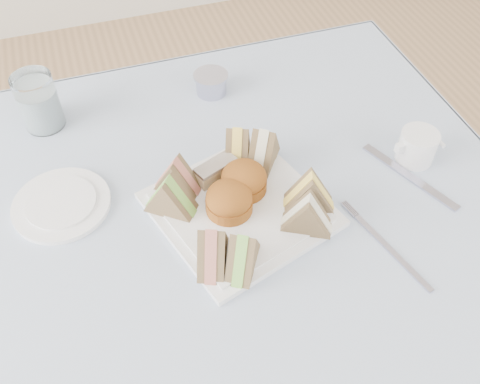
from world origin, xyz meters
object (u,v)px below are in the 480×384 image
object	(u,v)px
table	(238,341)
serving_plate	(240,209)
creamer_jug	(417,147)
water_glass	(38,102)

from	to	relation	value
table	serving_plate	world-z (taller)	serving_plate
serving_plate	creamer_jug	size ratio (longest dim) A/B	3.78
water_glass	creamer_jug	distance (m)	0.70
serving_plate	water_glass	bearing A→B (deg)	114.27
serving_plate	water_glass	distance (m)	0.44
table	creamer_jug	world-z (taller)	creamer_jug
creamer_jug	serving_plate	bearing A→B (deg)	178.15
table	creamer_jug	distance (m)	0.55
serving_plate	water_glass	xyz separation A→B (m)	(-0.29, 0.33, 0.05)
table	serving_plate	distance (m)	0.39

